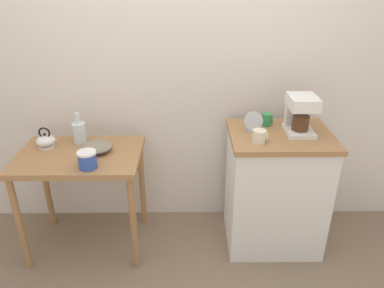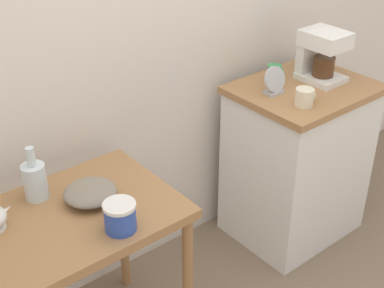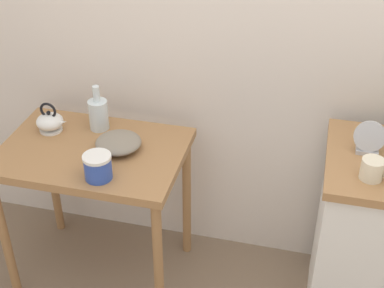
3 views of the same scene
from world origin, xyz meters
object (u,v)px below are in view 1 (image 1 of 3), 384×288
bowl_stoneware (97,147)px  table_clock (253,123)px  mug_small_cream (260,136)px  mug_tall_green (267,119)px  glass_carafe_vase (79,132)px  canister_enamel (87,160)px  coffee_maker (300,112)px  teakettle (46,141)px

bowl_stoneware → table_clock: size_ratio=1.50×
mug_small_cream → mug_tall_green: 0.30m
glass_carafe_vase → canister_enamel: (0.15, -0.37, -0.02)m
canister_enamel → coffee_maker: 1.41m
canister_enamel → teakettle: bearing=140.6°
bowl_stoneware → mug_small_cream: bearing=-7.0°
teakettle → coffee_maker: bearing=-1.4°
mug_small_cream → mug_tall_green: (0.10, 0.29, 0.00)m
mug_small_cream → coffee_maker: bearing=29.2°
teakettle → mug_tall_green: size_ratio=1.83×
mug_tall_green → table_clock: (-0.12, -0.11, 0.02)m
coffee_maker → mug_tall_green: (-0.19, 0.12, -0.10)m
mug_tall_green → glass_carafe_vase: bearing=-179.8°
bowl_stoneware → teakettle: teakettle is taller
teakettle → table_clock: 1.43m
canister_enamel → bowl_stoneware: bearing=88.4°
mug_small_cream → canister_enamel: bearing=-175.2°
table_clock → glass_carafe_vase: bearing=175.2°
mug_small_cream → mug_tall_green: bearing=70.4°
table_clock → bowl_stoneware: bearing=-177.4°
coffee_maker → table_clock: coffee_maker is taller
bowl_stoneware → mug_tall_green: bearing=7.5°
canister_enamel → coffee_maker: coffee_maker is taller
coffee_maker → mug_small_cream: size_ratio=2.77×
bowl_stoneware → mug_tall_green: mug_tall_green is taller
mug_small_cream → table_clock: bearing=94.1°
bowl_stoneware → glass_carafe_vase: glass_carafe_vase is taller
bowl_stoneware → table_clock: bearing=2.6°
coffee_maker → table_clock: (-0.30, 0.02, -0.08)m
glass_carafe_vase → canister_enamel: 0.40m
coffee_maker → teakettle: bearing=178.6°
glass_carafe_vase → mug_small_cream: bearing=-13.0°
mug_tall_green → teakettle: bearing=-177.0°
teakettle → glass_carafe_vase: 0.23m
mug_small_cream → table_clock: (-0.01, 0.18, 0.02)m
glass_carafe_vase → table_clock: table_clock is taller
bowl_stoneware → teakettle: size_ratio=1.33×
coffee_maker → bowl_stoneware: bearing=-178.7°
teakettle → canister_enamel: (0.36, -0.30, 0.01)m
coffee_maker → glass_carafe_vase: bearing=175.5°
mug_tall_green → coffee_maker: bearing=-33.1°
teakettle → mug_small_cream: (1.44, -0.21, 0.12)m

